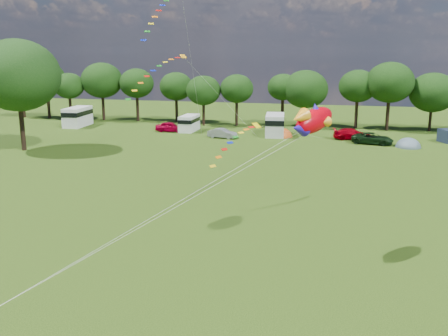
% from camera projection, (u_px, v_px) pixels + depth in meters
% --- Properties ---
extents(ground_plane, '(180.00, 180.00, 0.00)m').
position_uv_depth(ground_plane, '(190.00, 270.00, 27.62)').
color(ground_plane, black).
rests_on(ground_plane, ground).
extents(tree_line, '(102.98, 10.98, 10.27)m').
position_uv_depth(tree_line, '(329.00, 87.00, 76.97)').
color(tree_line, black).
rests_on(tree_line, ground).
extents(big_tree, '(10.00, 10.00, 13.28)m').
position_uv_depth(big_tree, '(17.00, 75.00, 58.91)').
color(big_tree, black).
rests_on(big_tree, ground).
extents(car_a, '(4.46, 1.84, 1.48)m').
position_uv_depth(car_a, '(170.00, 127.00, 74.65)').
color(car_a, '#A60026').
rests_on(car_a, ground).
extents(car_b, '(3.95, 1.92, 1.34)m').
position_uv_depth(car_b, '(222.00, 133.00, 69.21)').
color(car_b, gray).
rests_on(car_b, ground).
extents(car_c, '(5.22, 2.73, 1.50)m').
position_uv_depth(car_c, '(352.00, 134.00, 68.15)').
color(car_c, '#9D000C').
rests_on(car_c, ground).
extents(car_d, '(5.72, 3.37, 1.46)m').
position_uv_depth(car_d, '(372.00, 138.00, 64.81)').
color(car_d, black).
rests_on(car_d, ground).
extents(campervan_a, '(3.15, 6.40, 3.04)m').
position_uv_depth(campervan_a, '(78.00, 116.00, 80.01)').
color(campervan_a, white).
rests_on(campervan_a, ground).
extents(campervan_b, '(2.08, 4.86, 2.38)m').
position_uv_depth(campervan_b, '(189.00, 123.00, 75.23)').
color(campervan_b, white).
rests_on(campervan_b, ground).
extents(campervan_c, '(3.32, 6.41, 3.02)m').
position_uv_depth(campervan_c, '(275.00, 124.00, 71.42)').
color(campervan_c, silver).
rests_on(campervan_c, ground).
extents(tent_orange, '(3.22, 3.53, 2.52)m').
position_uv_depth(tent_orange, '(281.00, 137.00, 70.51)').
color(tent_orange, '#F35B1C').
rests_on(tent_orange, ground).
extents(tent_greyblue, '(3.17, 3.47, 2.36)m').
position_uv_depth(tent_greyblue, '(408.00, 147.00, 62.85)').
color(tent_greyblue, slate).
rests_on(tent_greyblue, ground).
extents(fish_kite, '(2.80, 3.73, 2.02)m').
position_uv_depth(fish_kite, '(312.00, 121.00, 28.14)').
color(fish_kite, '#BF000B').
rests_on(fish_kite, ground).
extents(streamer_kite_a, '(3.45, 5.61, 5.80)m').
position_uv_depth(streamer_kite_a, '(166.00, 6.00, 54.53)').
color(streamer_kite_a, yellow).
rests_on(streamer_kite_a, ground).
extents(streamer_kite_b, '(4.21, 4.64, 3.77)m').
position_uv_depth(streamer_kite_b, '(161.00, 69.00, 43.50)').
color(streamer_kite_b, orange).
rests_on(streamer_kite_b, ground).
extents(streamer_kite_c, '(3.14, 5.03, 2.82)m').
position_uv_depth(streamer_kite_c, '(239.00, 138.00, 38.87)').
color(streamer_kite_c, '#FFE809').
rests_on(streamer_kite_c, ground).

